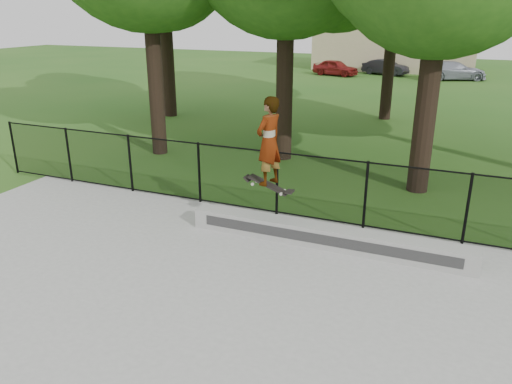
# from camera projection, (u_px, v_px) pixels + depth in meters

# --- Properties ---
(ground) EXTENTS (100.00, 100.00, 0.00)m
(ground) POSITION_uv_depth(u_px,v_px,m) (116.00, 380.00, 6.44)
(ground) COLOR #235618
(ground) RESTS_ON ground
(concrete_slab) EXTENTS (14.00, 12.00, 0.06)m
(concrete_slab) POSITION_uv_depth(u_px,v_px,m) (116.00, 378.00, 6.42)
(concrete_slab) COLOR gray
(concrete_slab) RESTS_ON ground
(grind_ledge) EXTENTS (5.68, 0.40, 0.42)m
(grind_ledge) POSITION_uv_depth(u_px,v_px,m) (326.00, 237.00, 9.87)
(grind_ledge) COLOR #9C9C98
(grind_ledge) RESTS_ON concrete_slab
(car_a) EXTENTS (3.51, 2.12, 1.12)m
(car_a) POSITION_uv_depth(u_px,v_px,m) (335.00, 68.00, 35.97)
(car_a) COLOR maroon
(car_a) RESTS_ON ground
(car_b) EXTENTS (3.21, 2.00, 1.09)m
(car_b) POSITION_uv_depth(u_px,v_px,m) (385.00, 67.00, 36.33)
(car_b) COLOR black
(car_b) RESTS_ON ground
(car_c) EXTENTS (4.30, 3.13, 1.24)m
(car_c) POSITION_uv_depth(u_px,v_px,m) (454.00, 71.00, 33.66)
(car_c) COLOR gray
(car_c) RESTS_ON ground
(skater_airborne) EXTENTS (0.80, 0.72, 1.93)m
(skater_airborne) POSITION_uv_depth(u_px,v_px,m) (269.00, 143.00, 9.50)
(skater_airborne) COLOR black
(skater_airborne) RESTS_ON ground
(chainlink_fence) EXTENTS (16.06, 0.06, 1.50)m
(chainlink_fence) POSITION_uv_depth(u_px,v_px,m) (277.00, 183.00, 11.26)
(chainlink_fence) COLOR black
(chainlink_fence) RESTS_ON concrete_slab
(distant_building) EXTENTS (12.40, 6.40, 4.30)m
(distant_building) POSITION_uv_depth(u_px,v_px,m) (396.00, 41.00, 39.31)
(distant_building) COLOR #C7AE8C
(distant_building) RESTS_ON ground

